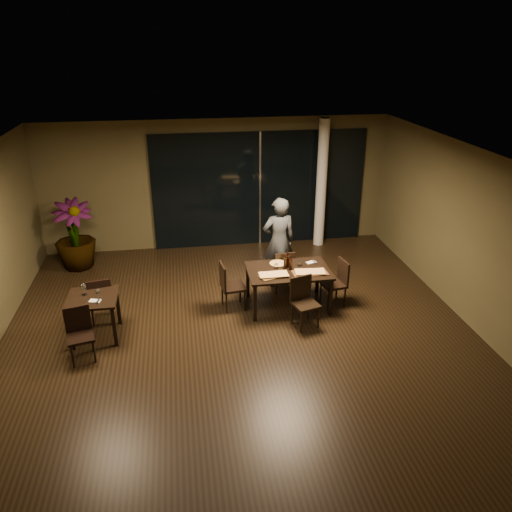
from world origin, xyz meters
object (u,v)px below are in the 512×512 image
Objects in this scene: chair_side_near at (79,331)px; bottle_c at (288,260)px; chair_main_left at (229,284)px; chair_main_near at (303,299)px; chair_main_far at (283,269)px; chair_main_right at (337,280)px; potted_plant at (74,235)px; bottle_b at (291,263)px; chair_side_far at (100,298)px; bottle_a at (285,262)px; main_table at (288,273)px; diner at (279,241)px; side_table at (93,304)px.

chair_side_near is 3.78m from bottle_c.
bottle_c is at bearing -95.34° from chair_main_left.
chair_side_near is at bearing 170.44° from chair_main_near.
chair_main_near is 0.97× the size of chair_main_left.
chair_main_far is 0.95× the size of chair_main_left.
potted_plant is (-5.08, 2.47, 0.26)m from chair_main_right.
bottle_c reaches higher than bottle_b.
chair_main_left is 1.03× the size of chair_side_far.
bottle_a is at bearing -98.48° from chair_main_left.
chair_main_near is 3.12× the size of bottle_b.
chair_main_far is 3.02× the size of bottle_a.
bottle_a is at bearing 75.06° from chair_main_far.
main_table is 4.80m from potted_plant.
chair_main_right is 3.11× the size of bottle_b.
diner is at bearing 88.64° from main_table.
bottle_b is at bearing 81.46° from chair_main_near.
chair_main_right is 4.59m from chair_side_near.
bottle_b reaches higher than chair_main_right.
potted_plant is at bearing -82.62° from chair_side_far.
diner reaches higher than bottle_c.
bottle_c reaches higher than bottle_a.
bottle_c reaches higher than chair_main_right.
chair_side_near is at bearing 108.09° from chair_main_left.
chair_side_near is (-3.58, -1.65, -0.01)m from chair_main_far.
chair_main_left is at bearing -178.35° from bottle_c.
chair_main_right is 0.98m from bottle_b.
chair_main_near is 5.27m from potted_plant.
chair_side_far is at bearing -176.93° from bottle_c.
chair_side_far is 2.61m from potted_plant.
chair_main_far is at bearing -179.72° from chair_side_far.
main_table is 0.25m from bottle_c.
chair_main_left is at bearing 17.70° from chair_main_far.
chair_side_far is 3.39m from bottle_c.
chair_main_left is 1.07× the size of chair_side_near.
diner reaches higher than bottle_a.
bottle_c is (4.16, -2.29, 0.15)m from potted_plant.
chair_main_right is 4.29m from chair_side_far.
chair_main_left is at bearing 132.63° from chair_main_near.
chair_side_near is at bearing -161.60° from bottle_c.
diner is (-0.91, 1.07, 0.41)m from chair_main_right.
chair_main_right is at bearing -11.00° from bottle_c.
chair_main_left is at bearing -37.14° from potted_plant.
bottle_a reaches higher than chair_side_far.
chair_main_left is 1.11m from bottle_a.
chair_main_left is at bearing 11.30° from chair_side_near.
bottle_c is (1.10, 0.03, 0.39)m from chair_main_left.
diner reaches higher than side_table.
bottle_c reaches higher than chair_main_near.
diner is at bearing -57.35° from chair_main_left.
chair_main_far is 0.71m from bottle_b.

